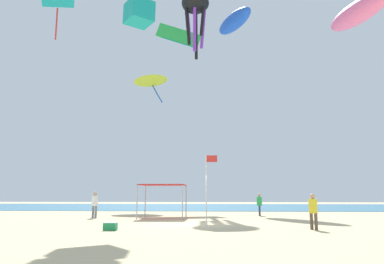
{
  "coord_description": "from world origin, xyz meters",
  "views": [
    {
      "loc": [
        1.57,
        -20.02,
        1.55
      ],
      "look_at": [
        -0.61,
        12.44,
        7.04
      ],
      "focal_mm": 34.61,
      "sensor_mm": 36.0,
      "label": 1
    }
  ],
  "objects": [
    {
      "name": "ocean_strip",
      "position": [
        0.0,
        27.4,
        0.01
      ],
      "size": [
        110.0,
        25.72,
        0.03
      ],
      "primitive_type": "cube",
      "color": "teal",
      "rests_on": "ground"
    },
    {
      "name": "person_leftmost",
      "position": [
        5.83,
        -2.89,
        0.93
      ],
      "size": [
        0.38,
        0.39,
        1.58
      ],
      "rotation": [
        0.0,
        0.0,
        5.21
      ],
      "color": "brown",
      "rests_on": "ground"
    },
    {
      "name": "person_central",
      "position": [
        4.66,
        7.91,
        0.94
      ],
      "size": [
        0.38,
        0.43,
        1.61
      ],
      "rotation": [
        0.0,
        0.0,
        1.44
      ],
      "color": "#33384C",
      "rests_on": "ground"
    },
    {
      "name": "banner_flag",
      "position": [
        1.08,
        -0.79,
        2.15
      ],
      "size": [
        0.61,
        0.06,
        3.56
      ],
      "color": "silver",
      "rests_on": "ground"
    },
    {
      "name": "kite_inflatable_blue",
      "position": [
        3.92,
        22.99,
        22.66
      ],
      "size": [
        5.42,
        7.25,
        2.83
      ],
      "rotation": [
        0.0,
        0.0,
        2.05
      ],
      "color": "blue"
    },
    {
      "name": "kite_delta_yellow",
      "position": [
        -6.04,
        20.86,
        14.88
      ],
      "size": [
        4.88,
        4.84,
        3.22
      ],
      "rotation": [
        0.0,
        0.0,
        4.44
      ],
      "color": "yellow"
    },
    {
      "name": "cooler_box",
      "position": [
        -3.1,
        -3.72,
        0.18
      ],
      "size": [
        0.57,
        0.37,
        0.35
      ],
      "color": "#1E8C4C",
      "rests_on": "ground"
    },
    {
      "name": "kite_octopus_black",
      "position": [
        -0.67,
        18.96,
        22.65
      ],
      "size": [
        4.3,
        4.3,
        7.38
      ],
      "rotation": [
        0.0,
        0.0,
        5.73
      ],
      "color": "black"
    },
    {
      "name": "canopy_tent",
      "position": [
        -2.04,
        4.72,
        2.08
      ],
      "size": [
        2.95,
        2.78,
        2.2
      ],
      "color": "#B2B2B7",
      "rests_on": "ground"
    },
    {
      "name": "ground",
      "position": [
        0.0,
        0.0,
        -0.05
      ],
      "size": [
        110.0,
        110.0,
        0.1
      ],
      "primitive_type": "cube",
      "color": "#D1BA8C"
    },
    {
      "name": "person_near_tent",
      "position": [
        -6.57,
        4.5,
        1.01
      ],
      "size": [
        0.41,
        0.41,
        1.72
      ],
      "rotation": [
        0.0,
        0.0,
        5.66
      ],
      "color": "slate",
      "rests_on": "ground"
    },
    {
      "name": "kite_parafoil_green",
      "position": [
        -3.27,
        25.39,
        22.03
      ],
      "size": [
        6.04,
        0.57,
        3.65
      ],
      "rotation": [
        0.0,
        0.0,
        6.26
      ],
      "color": "green"
    },
    {
      "name": "kite_inflatable_pink",
      "position": [
        11.43,
        4.46,
        13.97
      ],
      "size": [
        3.79,
        5.64,
        2.15
      ],
      "rotation": [
        0.0,
        0.0,
        5.1
      ],
      "color": "pink"
    },
    {
      "name": "kite_diamond_teal",
      "position": [
        -12.73,
        10.31,
        18.87
      ],
      "size": [
        3.72,
        3.73,
        4.08
      ],
      "rotation": [
        0.0,
        0.0,
        1.97
      ],
      "color": "teal"
    }
  ]
}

